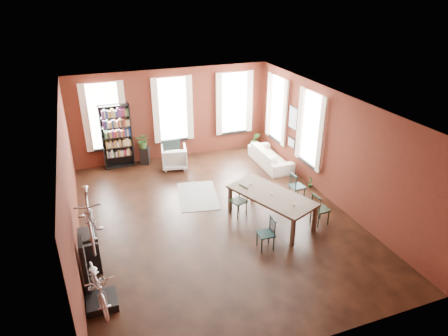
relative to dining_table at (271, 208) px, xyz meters
name	(u,v)px	position (x,y,z in m)	size (l,w,h in m)	color
room	(216,136)	(-1.10, 1.26, 1.73)	(9.00, 9.04, 3.22)	black
dining_table	(271,208)	(0.00, 0.00, 0.00)	(1.07, 2.36, 0.80)	#4E3D2F
dining_chair_a	(266,234)	(-0.66, -1.05, 0.01)	(0.38, 0.38, 0.82)	#173232
dining_chair_b	(238,201)	(-0.68, 0.61, 0.01)	(0.38, 0.38, 0.83)	#1E301C
dining_chair_c	(320,209)	(1.17, -0.56, 0.03)	(0.40, 0.40, 0.87)	black
dining_chair_d	(297,186)	(1.25, 0.79, 0.02)	(0.39, 0.39, 0.84)	#1A3B3B
bookshelf	(117,137)	(-3.35, 4.94, 0.70)	(1.00, 0.32, 2.20)	black
white_armchair	(174,156)	(-1.60, 4.18, 0.02)	(0.83, 0.78, 0.85)	silver
cream_sofa	(271,154)	(1.60, 3.24, 0.01)	(2.08, 0.61, 0.81)	beige
striped_rug	(198,196)	(-1.44, 1.98, -0.39)	(1.13, 1.80, 0.01)	black
bike_trainer	(102,302)	(-4.52, -1.62, -0.32)	(0.60, 0.60, 0.17)	black
bike_wall_rack	(85,268)	(-4.75, -1.16, 0.25)	(0.16, 0.60, 1.30)	black
console_table	(90,251)	(-4.63, -0.26, 0.00)	(0.40, 0.80, 0.80)	black
plant_stand	(145,156)	(-2.48, 4.86, -0.10)	(0.30, 0.30, 0.61)	black
plant_by_sofa	(255,145)	(1.72, 4.80, -0.26)	(0.36, 0.66, 0.29)	#386227
plant_small	(310,185)	(2.02, 1.28, -0.33)	(0.20, 0.37, 0.13)	#2E6126
bicycle_floor	(95,269)	(-4.54, -1.66, 0.55)	(0.54, 0.82, 1.56)	beige
bicycle_hung	(87,202)	(-4.50, -1.16, 1.73)	(0.47, 1.00, 1.66)	#A5A8AD
plant_on_stand	(143,142)	(-2.50, 4.84, 0.42)	(0.49, 0.54, 0.42)	#305823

